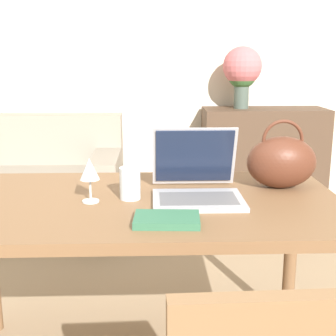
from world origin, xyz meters
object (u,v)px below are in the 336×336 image
Objects in this scene: laptop at (196,179)px; flower_vase at (242,70)px; handbag at (282,161)px; wine_glass at (90,171)px; couch at (3,187)px; drinking_glass at (130,183)px.

flower_vase is at bearing 74.98° from laptop.
laptop is 0.37m from handbag.
handbag is at bearing 12.73° from wine_glass.
drinking_glass reaches higher than couch.
drinking_glass is 0.16m from wine_glass.
drinking_glass is 0.73× the size of wine_glass.
handbag is (0.35, 0.10, 0.04)m from laptop.
wine_glass reaches higher than drinking_glass.
flower_vase is (1.89, 0.27, 0.88)m from couch.
flower_vase is at bearing 84.05° from handbag.
couch is 15.22× the size of drinking_glass.
flower_vase is (0.21, 1.99, 0.30)m from handbag.
flower_vase reaches higher than couch.
wine_glass is at bearing -166.22° from drinking_glass.
wine_glass is 0.33× the size of flower_vase.
handbag reaches higher than wine_glass.
flower_vase is at bearing 8.14° from couch.
couch is 2.32m from laptop.
couch is at bearing 126.09° from laptop.
couch is at bearing 134.40° from handbag.
handbag is at bearing 16.37° from laptop.
handbag reaches higher than drinking_glass.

